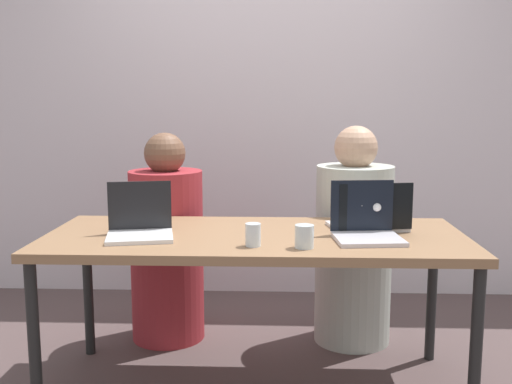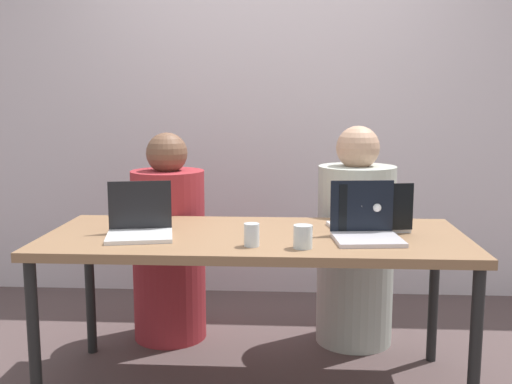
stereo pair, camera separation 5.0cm
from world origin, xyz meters
The scene contains 9 objects.
back_wall centered at (0.00, 1.48, 1.20)m, with size 4.92×0.10×2.40m, color silver.
desk centered at (0.00, 0.00, 0.68)m, with size 1.89×0.80×0.74m.
person_on_left centered at (-0.52, 0.59, 0.52)m, with size 0.46×0.46×1.16m.
person_on_right centered at (0.52, 0.59, 0.53)m, with size 0.44×0.44×1.20m.
laptop_front_right centered at (0.49, -0.07, 0.79)m, with size 0.31×0.30×0.25m.
laptop_back_right centered at (0.53, 0.10, 0.79)m, with size 0.38×0.30×0.23m.
laptop_front_left centered at (-0.51, -0.07, 0.79)m, with size 0.33×0.30×0.24m.
water_glass_center centered at (0.00, -0.23, 0.78)m, with size 0.06×0.06×0.10m.
water_glass_right centered at (0.21, -0.25, 0.78)m, with size 0.08×0.08×0.10m.
Camera 1 is at (0.11, -2.64, 1.34)m, focal length 42.00 mm.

